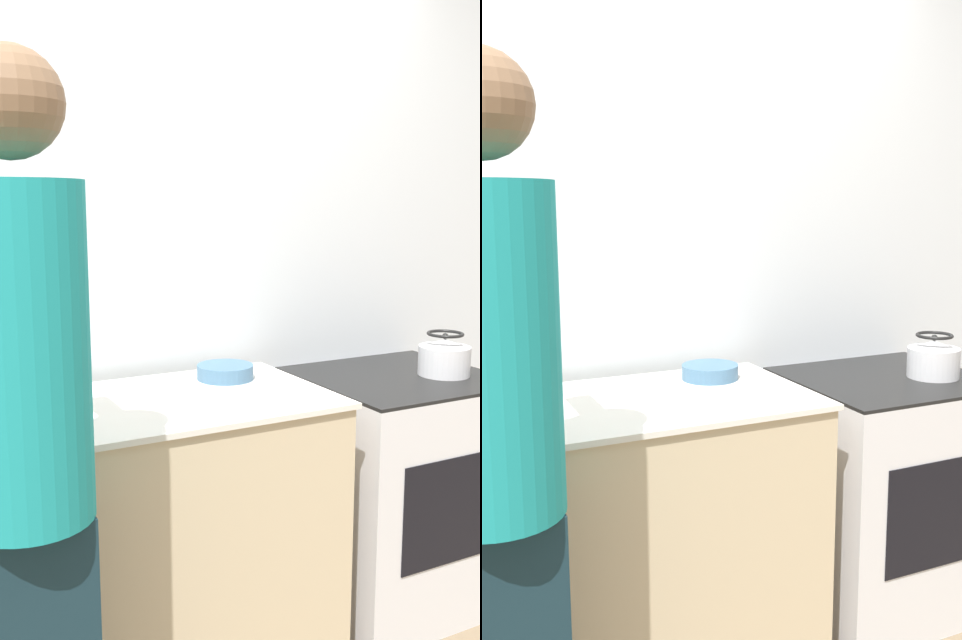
# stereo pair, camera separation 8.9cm
# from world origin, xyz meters

# --- Properties ---
(wall_back) EXTENTS (8.00, 0.05, 2.60)m
(wall_back) POSITION_xyz_m (0.00, 0.73, 1.30)
(wall_back) COLOR silver
(wall_back) RESTS_ON ground_plane
(counter) EXTENTS (1.78, 0.64, 0.92)m
(counter) POSITION_xyz_m (-0.40, 0.31, 0.46)
(counter) COLOR #C6B28E
(counter) RESTS_ON ground_plane
(oven) EXTENTS (0.70, 0.67, 0.89)m
(oven) POSITION_xyz_m (0.93, 0.33, 0.44)
(oven) COLOR silver
(oven) RESTS_ON ground_plane
(person) EXTENTS (0.33, 0.57, 1.84)m
(person) POSITION_xyz_m (-0.56, -0.21, 1.03)
(person) COLOR #152B35
(person) RESTS_ON ground_plane
(kettle) EXTENTS (0.19, 0.19, 0.16)m
(kettle) POSITION_xyz_m (1.08, 0.26, 0.96)
(kettle) COLOR silver
(kettle) RESTS_ON oven
(bowl_prep) EXTENTS (0.20, 0.20, 0.05)m
(bowl_prep) POSITION_xyz_m (0.25, 0.46, 0.95)
(bowl_prep) COLOR #426684
(bowl_prep) RESTS_ON counter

